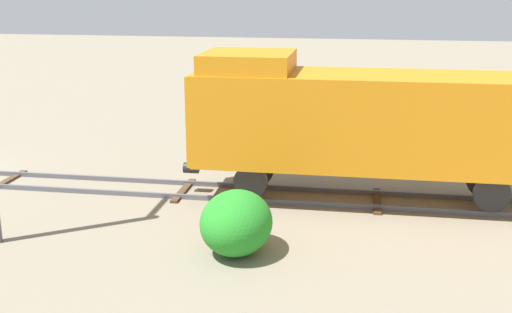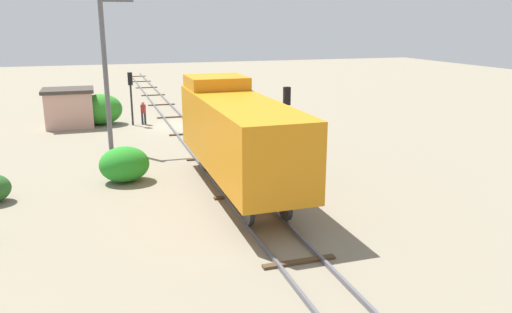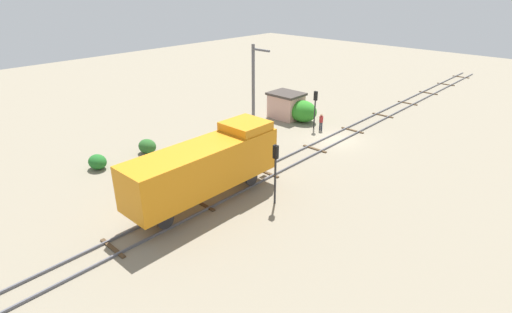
% 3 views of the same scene
% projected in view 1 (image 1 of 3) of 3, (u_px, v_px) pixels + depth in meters
% --- Properties ---
extents(locomotive, '(2.90, 11.60, 4.60)m').
position_uv_depth(locomotive, '(363.00, 118.00, 20.09)').
color(locomotive, orange).
rests_on(locomotive, railway_track).
extents(traffic_signal_mid, '(0.32, 0.34, 4.19)m').
position_uv_depth(traffic_signal_mid, '(285.00, 92.00, 23.74)').
color(traffic_signal_mid, '#262628').
rests_on(traffic_signal_mid, ground).
extents(bush_near, '(2.31, 1.89, 1.68)m').
position_uv_depth(bush_near, '(236.00, 223.00, 16.73)').
color(bush_near, '#268B26').
rests_on(bush_near, ground).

